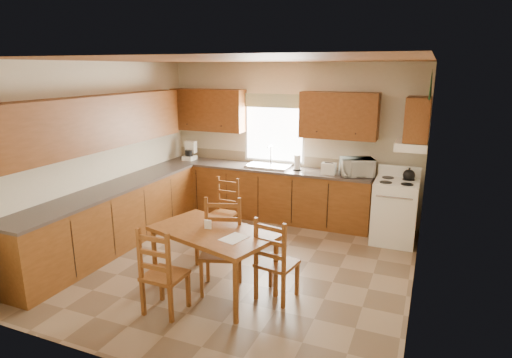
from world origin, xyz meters
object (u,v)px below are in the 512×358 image
at_px(chair_near_right, 277,258).
at_px(chair_far_right, 221,248).
at_px(microwave, 357,167).
at_px(stove, 395,212).
at_px(chair_far_left, 223,211).
at_px(dining_table, 214,261).
at_px(chair_near_left, 165,269).

height_order(chair_near_right, chair_far_right, chair_far_right).
relative_size(microwave, chair_far_right, 0.43).
relative_size(chair_near_right, chair_far_right, 0.90).
bearing_deg(stove, microwave, 156.91).
xyz_separation_m(chair_near_right, chair_far_left, (-1.36, 1.31, -0.02)).
height_order(stove, microwave, microwave).
relative_size(microwave, chair_far_left, 0.50).
distance_m(stove, chair_far_left, 2.62).
height_order(microwave, dining_table, microwave).
height_order(chair_near_right, chair_far_left, chair_near_right).
relative_size(chair_near_left, chair_far_right, 0.91).
distance_m(microwave, chair_near_right, 2.63).
bearing_deg(chair_near_left, microwave, -113.36).
bearing_deg(chair_far_right, microwave, 48.98).
xyz_separation_m(dining_table, chair_near_right, (0.75, 0.14, 0.11)).
bearing_deg(chair_far_right, dining_table, -168.93).
relative_size(chair_near_left, chair_near_right, 1.00).
distance_m(chair_near_left, chair_near_right, 1.26).
bearing_deg(dining_table, stove, 68.60).
bearing_deg(stove, dining_table, -127.89).
distance_m(dining_table, chair_near_right, 0.77).
relative_size(stove, dining_table, 0.66).
height_order(stove, chair_far_right, chair_far_right).
xyz_separation_m(chair_near_left, chair_far_left, (-0.33, 2.05, -0.02)).
bearing_deg(chair_near_left, dining_table, -113.67).
bearing_deg(microwave, chair_near_right, -121.56).
height_order(dining_table, chair_far_left, chair_far_left).
bearing_deg(chair_near_left, chair_near_right, -143.29).
relative_size(chair_far_left, chair_far_right, 0.87).
bearing_deg(chair_far_left, chair_far_right, -61.72).
relative_size(stove, chair_near_left, 0.95).
bearing_deg(chair_far_right, chair_far_left, 97.89).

